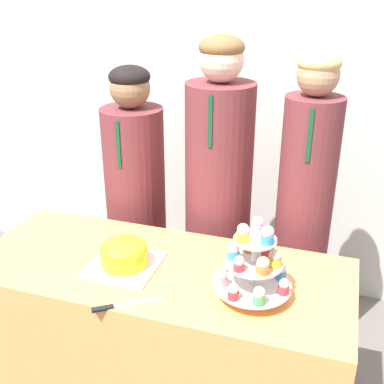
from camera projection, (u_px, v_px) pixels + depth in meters
The scene contains 8 objects.
wall_back at pixel (237, 64), 2.67m from camera, with size 9.00×0.06×2.70m.
table at pixel (162, 344), 2.02m from camera, with size 1.48×0.60×0.76m.
round_cake at pixel (124, 254), 1.85m from camera, with size 0.26×0.26×0.11m.
cake_knife at pixel (116, 306), 1.64m from camera, with size 0.22×0.16×0.01m.
cupcake_stand at pixel (254, 264), 1.64m from camera, with size 0.27×0.27×0.29m.
student_0 at pixel (137, 214), 2.47m from camera, with size 0.30×0.31×1.43m.
student_1 at pixel (218, 213), 2.32m from camera, with size 0.31×0.32×1.58m.
student_2 at pixel (302, 227), 2.21m from camera, with size 0.25×0.25×1.53m.
Camera 1 is at (0.61, -1.16, 1.79)m, focal length 45.00 mm.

